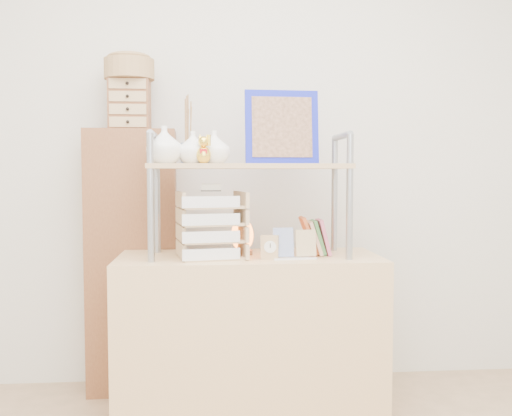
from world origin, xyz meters
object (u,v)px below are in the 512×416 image
at_px(desk, 249,336).
at_px(salt_lamp, 242,236).
at_px(letter_tray, 211,229).
at_px(cabinet, 132,261).

height_order(desk, salt_lamp, salt_lamp).
bearing_deg(desk, letter_tray, -163.89).
bearing_deg(letter_tray, desk, 16.11).
xyz_separation_m(cabinet, letter_tray, (0.40, -0.42, 0.21)).
xyz_separation_m(desk, letter_tray, (-0.17, -0.05, 0.51)).
distance_m(letter_tray, salt_lamp, 0.18).
bearing_deg(salt_lamp, letter_tray, -148.42).
bearing_deg(desk, cabinet, 147.40).
relative_size(desk, salt_lamp, 6.98).
height_order(letter_tray, salt_lamp, letter_tray).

